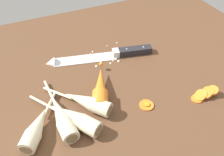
# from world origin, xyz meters

# --- Properties ---
(ground_plane) EXTENTS (1.20, 0.90, 0.04)m
(ground_plane) POSITION_xyz_m (0.00, 0.00, -0.02)
(ground_plane) COLOR brown
(chefs_knife) EXTENTS (0.35, 0.11, 0.04)m
(chefs_knife) POSITION_xyz_m (0.01, 0.10, 0.01)
(chefs_knife) COLOR silver
(chefs_knife) RESTS_ON ground_plane
(whole_carrot) EXTENTS (0.10, 0.17, 0.04)m
(whole_carrot) POSITION_xyz_m (-0.05, -0.05, 0.02)
(whole_carrot) COLOR orange
(whole_carrot) RESTS_ON ground_plane
(parsnip_front) EXTENTS (0.14, 0.19, 0.04)m
(parsnip_front) POSITION_xyz_m (-0.14, -0.12, 0.02)
(parsnip_front) COLOR beige
(parsnip_front) RESTS_ON ground_plane
(parsnip_mid_left) EXTENTS (0.05, 0.22, 0.04)m
(parsnip_mid_left) POSITION_xyz_m (-0.17, -0.10, 0.02)
(parsnip_mid_left) COLOR beige
(parsnip_mid_left) RESTS_ON ground_plane
(parsnip_mid_right) EXTENTS (0.12, 0.16, 0.04)m
(parsnip_mid_right) POSITION_xyz_m (-0.23, -0.11, 0.02)
(parsnip_mid_right) COLOR beige
(parsnip_mid_right) RESTS_ON ground_plane
(parsnip_back) EXTENTS (0.15, 0.17, 0.04)m
(parsnip_back) POSITION_xyz_m (-0.10, -0.08, 0.02)
(parsnip_back) COLOR beige
(parsnip_back) RESTS_ON ground_plane
(carrot_slice_stack) EXTENTS (0.08, 0.03, 0.03)m
(carrot_slice_stack) POSITION_xyz_m (0.20, -0.17, 0.01)
(carrot_slice_stack) COLOR orange
(carrot_slice_stack) RESTS_ON ground_plane
(carrot_slice_stray_near) EXTENTS (0.04, 0.04, 0.01)m
(carrot_slice_stray_near) POSITION_xyz_m (0.05, -0.14, 0.00)
(carrot_slice_stray_near) COLOR orange
(carrot_slice_stray_near) RESTS_ON ground_plane
(mince_crumbs) EXTENTS (0.16, 0.10, 0.01)m
(mince_crumbs) POSITION_xyz_m (0.04, 0.09, 0.00)
(mince_crumbs) COLOR silver
(mince_crumbs) RESTS_ON ground_plane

